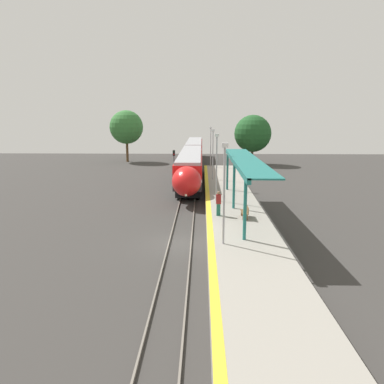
{
  "coord_description": "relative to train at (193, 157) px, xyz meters",
  "views": [
    {
      "loc": [
        1.39,
        -23.12,
        8.11
      ],
      "look_at": [
        0.61,
        6.27,
        2.17
      ],
      "focal_mm": 35.0,
      "sensor_mm": 36.0,
      "label": 1
    }
  ],
  "objects": [
    {
      "name": "background_tree_left",
      "position": [
        -12.25,
        12.24,
        4.04
      ],
      "size": [
        6.0,
        6.0,
        9.26
      ],
      "color": "brown",
      "rests_on": "ground_plane"
    },
    {
      "name": "platform_bench",
      "position": [
        4.51,
        -29.83,
        -0.72
      ],
      "size": [
        0.44,
        1.52,
        0.89
      ],
      "color": "brown",
      "rests_on": "platform_right"
    },
    {
      "name": "railway_signal",
      "position": [
        -2.12,
        -9.1,
        0.26
      ],
      "size": [
        0.28,
        0.28,
        4.01
      ],
      "color": "#59595E",
      "rests_on": "ground_plane"
    },
    {
      "name": "platform_right",
      "position": [
        3.95,
        -32.6,
        -1.7
      ],
      "size": [
        4.44,
        64.0,
        1.02
      ],
      "color": "gray",
      "rests_on": "ground_plane"
    },
    {
      "name": "train",
      "position": [
        0.0,
        0.0,
        0.0
      ],
      "size": [
        2.85,
        47.73,
        3.84
      ],
      "color": "black",
      "rests_on": "ground_plane"
    },
    {
      "name": "background_tree_right",
      "position": [
        10.03,
        8.91,
        3.07
      ],
      "size": [
        6.29,
        6.29,
        8.43
      ],
      "color": "brown",
      "rests_on": "ground_plane"
    },
    {
      "name": "lamppost_mid",
      "position": [
        2.63,
        -24.25,
        2.05
      ],
      "size": [
        0.36,
        0.2,
        5.7
      ],
      "color": "#9E9EA3",
      "rests_on": "platform_right"
    },
    {
      "name": "rail_right",
      "position": [
        0.72,
        -32.6,
        -2.13
      ],
      "size": [
        0.08,
        90.0,
        0.15
      ],
      "primitive_type": "cube",
      "color": "slate",
      "rests_on": "ground_plane"
    },
    {
      "name": "lamppost_far",
      "position": [
        2.63,
        -13.11,
        2.05
      ],
      "size": [
        0.36,
        0.2,
        5.7
      ],
      "color": "#9E9EA3",
      "rests_on": "platform_right"
    },
    {
      "name": "ground_plane",
      "position": [
        0.0,
        -32.6,
        -2.21
      ],
      "size": [
        120.0,
        120.0,
        0.0
      ],
      "primitive_type": "plane",
      "color": "#383533"
    },
    {
      "name": "rail_left",
      "position": [
        -0.72,
        -32.6,
        -2.13
      ],
      "size": [
        0.08,
        90.0,
        0.15
      ],
      "primitive_type": "cube",
      "color": "slate",
      "rests_on": "ground_plane"
    },
    {
      "name": "person_waiting",
      "position": [
        2.61,
        -29.23,
        -0.24
      ],
      "size": [
        0.36,
        0.24,
        1.81
      ],
      "color": "#1E604C",
      "rests_on": "platform_right"
    },
    {
      "name": "lamppost_near",
      "position": [
        2.63,
        -35.39,
        2.05
      ],
      "size": [
        0.36,
        0.2,
        5.7
      ],
      "color": "#9E9EA3",
      "rests_on": "platform_right"
    },
    {
      "name": "lamppost_farthest",
      "position": [
        2.63,
        -1.96,
        2.05
      ],
      "size": [
        0.36,
        0.2,
        5.7
      ],
      "color": "#9E9EA3",
      "rests_on": "platform_right"
    },
    {
      "name": "station_canopy",
      "position": [
        4.48,
        -26.96,
        2.45
      ],
      "size": [
        2.02,
        18.38,
        3.89
      ],
      "color": "#1E6B66",
      "rests_on": "platform_right"
    }
  ]
}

